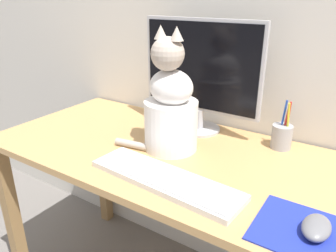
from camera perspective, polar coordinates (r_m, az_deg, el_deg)
The scene contains 7 objects.
desk at distance 1.18m, azimuth 2.27°, elevation -9.12°, with size 1.41×0.63×0.73m.
monitor at distance 1.26m, azimuth 5.71°, elevation 9.26°, with size 0.48×0.17×0.43m.
keyboard at distance 0.96m, azimuth -0.63°, elevation -9.15°, with size 0.49×0.17×0.02m.
mousepad_right at distance 0.85m, azimuth 22.87°, elevation -16.63°, with size 0.23×0.20×0.00m.
computer_mouse_right at distance 0.84m, azimuth 24.43°, elevation -15.77°, with size 0.06×0.10×0.03m.
cat at distance 1.11m, azimuth 0.39°, elevation 3.43°, with size 0.29×0.22×0.42m.
pen_cup at distance 1.22m, azimuth 19.21°, elevation -1.62°, with size 0.07×0.07×0.17m.
Camera 1 is at (0.51, -0.87, 1.24)m, focal length 35.00 mm.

